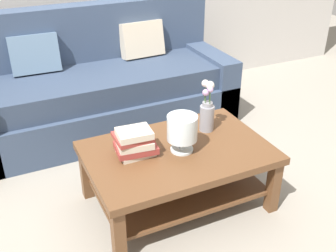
{
  "coord_description": "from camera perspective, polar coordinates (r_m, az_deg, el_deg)",
  "views": [
    {
      "loc": [
        -1.05,
        -2.37,
        1.84
      ],
      "look_at": [
        -0.02,
        -0.21,
        0.53
      ],
      "focal_mm": 43.95,
      "sensor_mm": 36.0,
      "label": 1
    }
  ],
  "objects": [
    {
      "name": "ground_plane",
      "position": [
        3.18,
        -1.29,
        -6.73
      ],
      "size": [
        10.0,
        10.0,
        0.0
      ],
      "primitive_type": "plane",
      "color": "gray"
    },
    {
      "name": "couch",
      "position": [
        3.77,
        -9.16,
        5.17
      ],
      "size": [
        2.29,
        0.9,
        1.06
      ],
      "color": "#384760",
      "rests_on": "ground"
    },
    {
      "name": "coffee_table",
      "position": [
        2.73,
        1.31,
        -5.35
      ],
      "size": [
        1.19,
        0.79,
        0.43
      ],
      "color": "brown",
      "rests_on": "ground"
    },
    {
      "name": "book_stack_main",
      "position": [
        2.58,
        -4.66,
        -2.27
      ],
      "size": [
        0.27,
        0.22,
        0.18
      ],
      "color": "beige",
      "rests_on": "coffee_table"
    },
    {
      "name": "glass_hurricane_vase",
      "position": [
        2.58,
        1.91,
        -0.47
      ],
      "size": [
        0.19,
        0.19,
        0.25
      ],
      "color": "silver",
      "rests_on": "coffee_table"
    },
    {
      "name": "flower_pitcher",
      "position": [
        2.84,
        5.43,
        2.05
      ],
      "size": [
        0.1,
        0.11,
        0.37
      ],
      "color": "gray",
      "rests_on": "coffee_table"
    }
  ]
}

